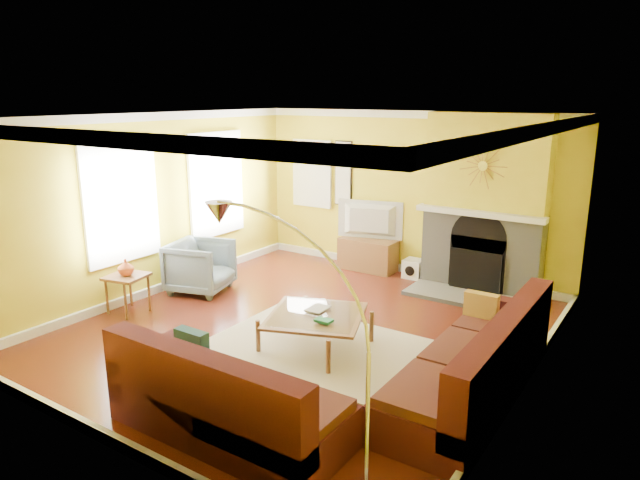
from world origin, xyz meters
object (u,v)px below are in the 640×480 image
Objects in this scene: media_console at (368,254)px; arc_lamp at (296,361)px; coffee_table at (316,331)px; side_table at (128,294)px; armchair at (200,267)px; sectional_sofa at (353,343)px.

media_console is 5.84m from arc_lamp.
coffee_table is 1.99× the size of side_table.
armchair is at bearing 164.93° from coffee_table.
sectional_sofa is 1.70× the size of arc_lamp.
arc_lamp is (1.31, -2.20, 0.87)m from coffee_table.
sectional_sofa is at bearing -0.00° from side_table.
coffee_table is 2.71m from arc_lamp.
coffee_table is 2.84m from side_table.
armchair is 1.22m from side_table.
armchair reaches higher than coffee_table.
arc_lamp is at bearing -73.33° from sectional_sofa.
armchair is 0.40× the size of arc_lamp.
side_table is at bearing 157.52° from arc_lamp.
armchair is (-2.60, 0.70, 0.18)m from coffee_table.
armchair reaches higher than media_console.
side_table is at bearing 154.13° from armchair.
sectional_sofa reaches higher than side_table.
sectional_sofa is 4.03m from media_console.
arc_lamp is at bearing -59.25° from coffee_table.
coffee_table is 2.70m from armchair.
side_table is at bearing 180.00° from sectional_sofa.
coffee_table is 1.10× the size of media_console.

